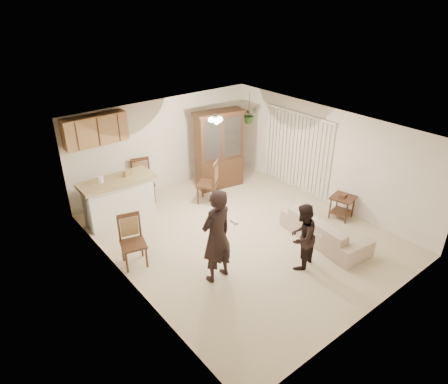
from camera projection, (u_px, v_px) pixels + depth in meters
floor at (242, 235)px, 9.16m from camera, size 6.50×6.50×0.00m
ceiling at (244, 130)px, 8.01m from camera, size 5.50×6.50×0.02m
wall_back at (164, 144)px, 10.84m from camera, size 5.50×0.02×2.50m
wall_front at (377, 257)px, 6.33m from camera, size 5.50×0.02×2.50m
wall_left at (126, 229)px, 7.06m from camera, size 0.02×6.50×2.50m
wall_right at (325, 156)px, 10.11m from camera, size 0.02×6.50×2.50m
breakfast_bar at (119, 201)px, 9.53m from camera, size 1.60×0.55×1.00m
bar_top at (117, 181)px, 9.28m from camera, size 1.75×0.70×0.08m
upper_cabinets at (95, 130)px, 9.27m from camera, size 1.50×0.34×0.70m
vertical_blinds at (296, 151)px, 10.78m from camera, size 0.06×2.30×2.10m
ceiling_fixture at (216, 119)px, 9.00m from camera, size 0.36×0.36×0.20m
hanging_plant at (249, 115)px, 11.25m from camera, size 0.43×0.37×0.48m
plant_cord at (249, 103)px, 11.10m from camera, size 0.01×0.01×0.65m
sofa at (325, 227)px, 8.78m from camera, size 0.92×1.94×0.73m
adult at (217, 239)px, 7.41m from camera, size 0.70×0.49×1.80m
child at (302, 238)px, 7.84m from camera, size 0.78×0.68×1.35m
china_hutch at (219, 150)px, 10.93m from camera, size 1.45×0.77×2.17m
side_table at (342, 207)px, 9.71m from camera, size 0.63×0.63×0.63m
chair_bar at (134, 251)px, 8.06m from camera, size 0.59×0.59×1.09m
chair_hutch_left at (144, 190)px, 10.46m from camera, size 0.62×0.62×1.14m
chair_hutch_right at (208, 190)px, 10.42m from camera, size 0.72×0.72×1.16m
controller_adult at (234, 222)px, 6.87m from camera, size 0.07×0.17×0.05m
controller_child at (319, 235)px, 7.59m from camera, size 0.07×0.13×0.04m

